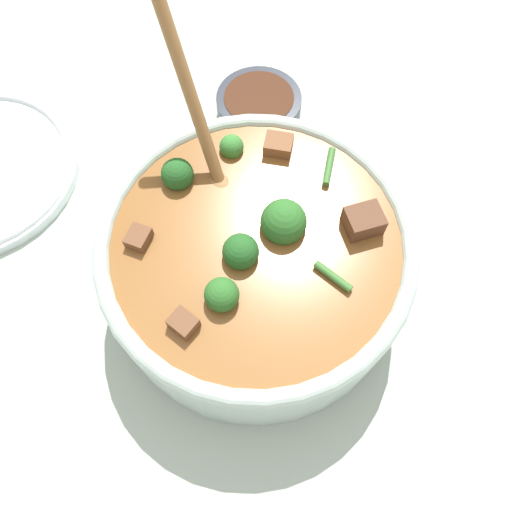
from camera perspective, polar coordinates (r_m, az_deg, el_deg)
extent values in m
plane|color=#ADBCAD|center=(0.55, 0.00, -3.16)|extent=(4.00, 4.00, 0.00)
cylinder|color=#B2C6BC|center=(0.50, 0.00, -0.98)|extent=(0.30, 0.30, 0.10)
torus|color=#B2C6BC|center=(0.46, 0.00, 1.62)|extent=(0.30, 0.30, 0.02)
cylinder|color=brown|center=(0.48, 0.00, 0.21)|extent=(0.28, 0.28, 0.06)
sphere|color=#235B23|center=(0.49, -8.63, 9.52)|extent=(0.03, 0.03, 0.03)
cylinder|color=#6B9956|center=(0.51, -8.28, 8.04)|extent=(0.01, 0.01, 0.01)
sphere|color=#387F33|center=(0.51, -2.81, 12.38)|extent=(0.02, 0.02, 0.02)
cylinder|color=#6B9956|center=(0.52, -2.73, 11.18)|extent=(0.01, 0.01, 0.01)
sphere|color=#2D6B28|center=(0.43, -3.94, -4.43)|extent=(0.03, 0.03, 0.03)
cylinder|color=#6B9956|center=(0.45, -3.77, -5.46)|extent=(0.01, 0.01, 0.01)
sphere|color=#235B23|center=(0.44, -1.61, 0.37)|extent=(0.03, 0.03, 0.03)
cylinder|color=#6B9956|center=(0.46, -1.54, -0.93)|extent=(0.01, 0.01, 0.01)
sphere|color=#2D6B28|center=(0.46, 3.17, 3.91)|extent=(0.04, 0.04, 0.04)
cylinder|color=#6B9956|center=(0.48, 2.99, 2.09)|extent=(0.02, 0.02, 0.02)
cube|color=brown|center=(0.47, 12.15, 3.83)|extent=(0.04, 0.04, 0.02)
cube|color=brown|center=(0.43, -8.27, -7.66)|extent=(0.02, 0.02, 0.02)
cube|color=brown|center=(0.47, -13.23, 1.91)|extent=(0.03, 0.03, 0.02)
cube|color=brown|center=(0.51, 2.57, 12.34)|extent=(0.04, 0.03, 0.02)
cylinder|color=#3D7533|center=(0.44, 8.80, -2.33)|extent=(0.04, 0.01, 0.01)
cylinder|color=#3D7533|center=(0.50, 8.38, 10.06)|extent=(0.03, 0.04, 0.01)
ellipsoid|color=olive|center=(0.50, -4.15, 8.31)|extent=(0.04, 0.03, 0.01)
cylinder|color=olive|center=(0.46, -8.52, 20.52)|extent=(0.13, 0.06, 0.20)
cylinder|color=#232833|center=(0.67, 0.32, 16.75)|extent=(0.11, 0.11, 0.03)
cylinder|color=#472819|center=(0.66, 0.33, 17.40)|extent=(0.09, 0.09, 0.01)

